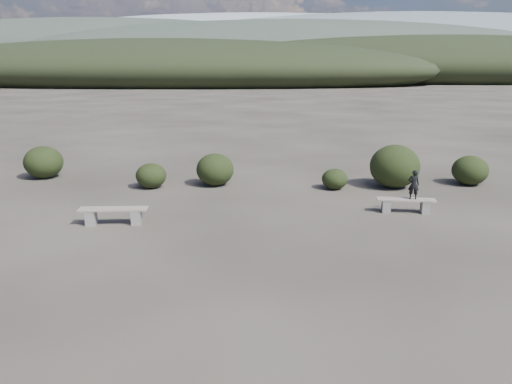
{
  "coord_description": "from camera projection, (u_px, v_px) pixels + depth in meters",
  "views": [
    {
      "loc": [
        0.73,
        -9.03,
        4.39
      ],
      "look_at": [
        -0.01,
        3.5,
        1.1
      ],
      "focal_mm": 35.0,
      "sensor_mm": 36.0,
      "label": 1
    }
  ],
  "objects": [
    {
      "name": "ground",
      "position": [
        246.0,
        290.0,
        9.88
      ],
      "size": [
        1200.0,
        1200.0,
        0.0
      ],
      "primitive_type": "plane",
      "color": "#2C2722",
      "rests_on": "ground"
    },
    {
      "name": "bench_left",
      "position": [
        114.0,
        214.0,
        13.82
      ],
      "size": [
        1.91,
        0.59,
        0.47
      ],
      "rotation": [
        0.0,
        0.0,
        0.11
      ],
      "color": "slate",
      "rests_on": "ground"
    },
    {
      "name": "bench_right",
      "position": [
        406.0,
        204.0,
        14.89
      ],
      "size": [
        1.73,
        0.44,
        0.43
      ],
      "rotation": [
        0.0,
        0.0,
        -0.05
      ],
      "color": "slate",
      "rests_on": "ground"
    },
    {
      "name": "seated_person",
      "position": [
        414.0,
        185.0,
        14.72
      ],
      "size": [
        0.35,
        0.25,
        0.88
      ],
      "primitive_type": "imported",
      "rotation": [
        0.0,
        0.0,
        3.01
      ],
      "color": "black",
      "rests_on": "bench_right"
    },
    {
      "name": "shrub_a",
      "position": [
        151.0,
        176.0,
        17.79
      ],
      "size": [
        1.09,
        1.09,
        0.89
      ],
      "primitive_type": "ellipsoid",
      "color": "black",
      "rests_on": "ground"
    },
    {
      "name": "shrub_b",
      "position": [
        215.0,
        170.0,
        18.13
      ],
      "size": [
        1.36,
        1.36,
        1.17
      ],
      "primitive_type": "ellipsoid",
      "color": "black",
      "rests_on": "ground"
    },
    {
      "name": "shrub_c",
      "position": [
        335.0,
        179.0,
        17.63
      ],
      "size": [
        0.91,
        0.91,
        0.73
      ],
      "primitive_type": "ellipsoid",
      "color": "black",
      "rests_on": "ground"
    },
    {
      "name": "shrub_d",
      "position": [
        395.0,
        166.0,
        17.78
      ],
      "size": [
        1.76,
        1.76,
        1.54
      ],
      "primitive_type": "ellipsoid",
      "color": "black",
      "rests_on": "ground"
    },
    {
      "name": "shrub_e",
      "position": [
        470.0,
        170.0,
        18.23
      ],
      "size": [
        1.29,
        1.29,
        1.07
      ],
      "primitive_type": "ellipsoid",
      "color": "black",
      "rests_on": "ground"
    },
    {
      "name": "shrub_f",
      "position": [
        43.0,
        162.0,
        19.28
      ],
      "size": [
        1.46,
        1.46,
        1.24
      ],
      "primitive_type": "ellipsoid",
      "color": "black",
      "rests_on": "ground"
    },
    {
      "name": "mountain_ridges",
      "position": [
        274.0,
        51.0,
        334.93
      ],
      "size": [
        500.0,
        400.0,
        56.0
      ],
      "color": "black",
      "rests_on": "ground"
    }
  ]
}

